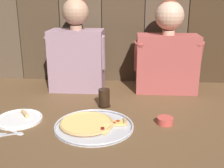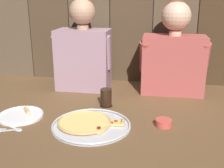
{
  "view_description": "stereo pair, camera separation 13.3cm",
  "coord_description": "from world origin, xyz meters",
  "px_view_note": "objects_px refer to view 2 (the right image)",
  "views": [
    {
      "loc": [
        0.07,
        -1.36,
        0.65
      ],
      "look_at": [
        -0.03,
        0.1,
        0.18
      ],
      "focal_mm": 45.47,
      "sensor_mm": 36.0,
      "label": 1
    },
    {
      "loc": [
        0.2,
        -1.35,
        0.65
      ],
      "look_at": [
        -0.03,
        0.1,
        0.18
      ],
      "focal_mm": 45.47,
      "sensor_mm": 36.0,
      "label": 2
    }
  ],
  "objects_px": {
    "drinking_glass": "(106,98)",
    "diner_left": "(83,49)",
    "dinner_plate": "(21,115)",
    "dipping_bowl": "(164,122)",
    "diner_right": "(174,52)",
    "pizza_tray": "(89,124)"
  },
  "relations": [
    {
      "from": "drinking_glass",
      "to": "dipping_bowl",
      "type": "relative_size",
      "value": 1.26
    },
    {
      "from": "pizza_tray",
      "to": "dipping_bowl",
      "type": "height_order",
      "value": "dipping_bowl"
    },
    {
      "from": "dinner_plate",
      "to": "dipping_bowl",
      "type": "distance_m",
      "value": 0.78
    },
    {
      "from": "dinner_plate",
      "to": "dipping_bowl",
      "type": "height_order",
      "value": "dipping_bowl"
    },
    {
      "from": "pizza_tray",
      "to": "diner_left",
      "type": "distance_m",
      "value": 0.68
    },
    {
      "from": "pizza_tray",
      "to": "drinking_glass",
      "type": "bearing_deg",
      "value": 82.23
    },
    {
      "from": "diner_right",
      "to": "dipping_bowl",
      "type": "bearing_deg",
      "value": -96.17
    },
    {
      "from": "dinner_plate",
      "to": "pizza_tray",
      "type": "bearing_deg",
      "value": -6.55
    },
    {
      "from": "drinking_glass",
      "to": "diner_left",
      "type": "xyz_separation_m",
      "value": [
        -0.22,
        0.32,
        0.23
      ]
    },
    {
      "from": "pizza_tray",
      "to": "diner_right",
      "type": "distance_m",
      "value": 0.79
    },
    {
      "from": "pizza_tray",
      "to": "diner_right",
      "type": "height_order",
      "value": "diner_right"
    },
    {
      "from": "dipping_bowl",
      "to": "diner_right",
      "type": "distance_m",
      "value": 0.6
    },
    {
      "from": "dipping_bowl",
      "to": "diner_left",
      "type": "xyz_separation_m",
      "value": [
        -0.56,
        0.53,
        0.26
      ]
    },
    {
      "from": "dipping_bowl",
      "to": "diner_left",
      "type": "relative_size",
      "value": 0.14
    },
    {
      "from": "drinking_glass",
      "to": "diner_left",
      "type": "bearing_deg",
      "value": 124.33
    },
    {
      "from": "diner_right",
      "to": "drinking_glass",
      "type": "bearing_deg",
      "value": -141.26
    },
    {
      "from": "drinking_glass",
      "to": "diner_right",
      "type": "bearing_deg",
      "value": 38.74
    },
    {
      "from": "dipping_bowl",
      "to": "diner_right",
      "type": "bearing_deg",
      "value": 83.83
    },
    {
      "from": "dinner_plate",
      "to": "dipping_bowl",
      "type": "relative_size",
      "value": 2.87
    },
    {
      "from": "dipping_bowl",
      "to": "dinner_plate",
      "type": "bearing_deg",
      "value": -178.73
    },
    {
      "from": "pizza_tray",
      "to": "diner_left",
      "type": "bearing_deg",
      "value": 106.76
    },
    {
      "from": "dinner_plate",
      "to": "drinking_glass",
      "type": "relative_size",
      "value": 2.28
    }
  ]
}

